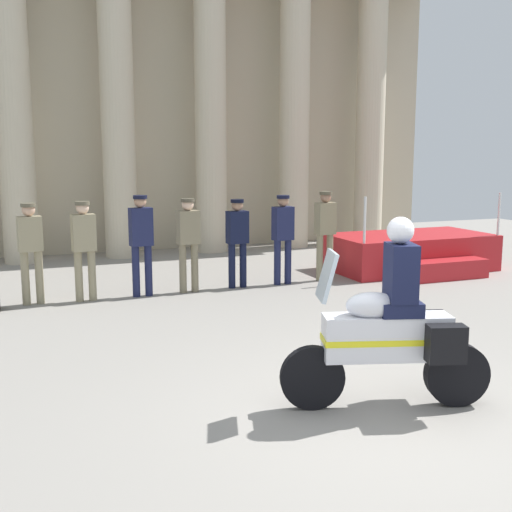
{
  "coord_description": "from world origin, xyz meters",
  "views": [
    {
      "loc": [
        -3.23,
        -4.9,
        2.51
      ],
      "look_at": [
        -0.12,
        3.08,
        1.09
      ],
      "focal_mm": 44.51,
      "sensor_mm": 36.0,
      "label": 1
    }
  ],
  "objects_px": {
    "officer_in_row_3": "(188,237)",
    "motorcycle_with_rider": "(394,329)",
    "officer_in_row_0": "(30,245)",
    "officer_in_row_1": "(84,243)",
    "officer_in_row_4": "(237,236)",
    "officer_in_row_5": "(283,232)",
    "officer_in_row_6": "(325,228)",
    "reviewing_stand": "(412,253)",
    "officer_in_row_2": "(141,237)"
  },
  "relations": [
    {
      "from": "officer_in_row_5",
      "to": "motorcycle_with_rider",
      "type": "relative_size",
      "value": 0.84
    },
    {
      "from": "officer_in_row_4",
      "to": "officer_in_row_6",
      "type": "height_order",
      "value": "officer_in_row_6"
    },
    {
      "from": "officer_in_row_6",
      "to": "motorcycle_with_rider",
      "type": "xyz_separation_m",
      "value": [
        -2.28,
        -5.84,
        -0.24
      ]
    },
    {
      "from": "reviewing_stand",
      "to": "officer_in_row_0",
      "type": "relative_size",
      "value": 2.02
    },
    {
      "from": "officer_in_row_4",
      "to": "officer_in_row_6",
      "type": "xyz_separation_m",
      "value": [
        1.82,
        0.02,
        0.06
      ]
    },
    {
      "from": "officer_in_row_4",
      "to": "motorcycle_with_rider",
      "type": "height_order",
      "value": "motorcycle_with_rider"
    },
    {
      "from": "officer_in_row_3",
      "to": "motorcycle_with_rider",
      "type": "relative_size",
      "value": 0.83
    },
    {
      "from": "officer_in_row_2",
      "to": "officer_in_row_4",
      "type": "distance_m",
      "value": 1.79
    },
    {
      "from": "reviewing_stand",
      "to": "officer_in_row_5",
      "type": "height_order",
      "value": "officer_in_row_5"
    },
    {
      "from": "reviewing_stand",
      "to": "officer_in_row_2",
      "type": "height_order",
      "value": "officer_in_row_2"
    },
    {
      "from": "reviewing_stand",
      "to": "officer_in_row_1",
      "type": "xyz_separation_m",
      "value": [
        -6.82,
        -0.41,
        0.63
      ]
    },
    {
      "from": "officer_in_row_0",
      "to": "officer_in_row_5",
      "type": "xyz_separation_m",
      "value": [
        4.5,
        -0.03,
        0.01
      ]
    },
    {
      "from": "officer_in_row_4",
      "to": "officer_in_row_6",
      "type": "distance_m",
      "value": 1.82
    },
    {
      "from": "officer_in_row_3",
      "to": "officer_in_row_6",
      "type": "relative_size",
      "value": 0.97
    },
    {
      "from": "officer_in_row_2",
      "to": "motorcycle_with_rider",
      "type": "xyz_separation_m",
      "value": [
        1.34,
        -5.75,
        -0.25
      ]
    },
    {
      "from": "motorcycle_with_rider",
      "to": "officer_in_row_0",
      "type": "bearing_deg",
      "value": -44.11
    },
    {
      "from": "officer_in_row_0",
      "to": "officer_in_row_3",
      "type": "relative_size",
      "value": 1.0
    },
    {
      "from": "officer_in_row_6",
      "to": "motorcycle_with_rider",
      "type": "relative_size",
      "value": 0.86
    },
    {
      "from": "officer_in_row_0",
      "to": "officer_in_row_2",
      "type": "distance_m",
      "value": 1.81
    },
    {
      "from": "officer_in_row_4",
      "to": "officer_in_row_2",
      "type": "bearing_deg",
      "value": -3.93
    },
    {
      "from": "officer_in_row_6",
      "to": "reviewing_stand",
      "type": "bearing_deg",
      "value": -178.66
    },
    {
      "from": "officer_in_row_2",
      "to": "officer_in_row_3",
      "type": "distance_m",
      "value": 0.85
    },
    {
      "from": "reviewing_stand",
      "to": "officer_in_row_2",
      "type": "xyz_separation_m",
      "value": [
        -5.85,
        -0.39,
        0.68
      ]
    },
    {
      "from": "officer_in_row_0",
      "to": "officer_in_row_6",
      "type": "height_order",
      "value": "officer_in_row_6"
    },
    {
      "from": "officer_in_row_2",
      "to": "officer_in_row_5",
      "type": "xyz_separation_m",
      "value": [
        2.69,
        0.04,
        -0.04
      ]
    },
    {
      "from": "officer_in_row_0",
      "to": "officer_in_row_3",
      "type": "height_order",
      "value": "officer_in_row_3"
    },
    {
      "from": "reviewing_stand",
      "to": "officer_in_row_4",
      "type": "xyz_separation_m",
      "value": [
        -4.06,
        -0.32,
        0.6
      ]
    },
    {
      "from": "reviewing_stand",
      "to": "officer_in_row_6",
      "type": "distance_m",
      "value": 2.36
    },
    {
      "from": "officer_in_row_0",
      "to": "motorcycle_with_rider",
      "type": "height_order",
      "value": "motorcycle_with_rider"
    },
    {
      "from": "officer_in_row_4",
      "to": "officer_in_row_5",
      "type": "relative_size",
      "value": 0.97
    },
    {
      "from": "officer_in_row_1",
      "to": "officer_in_row_2",
      "type": "bearing_deg",
      "value": 174.59
    },
    {
      "from": "officer_in_row_5",
      "to": "officer_in_row_6",
      "type": "height_order",
      "value": "officer_in_row_6"
    },
    {
      "from": "officer_in_row_1",
      "to": "officer_in_row_4",
      "type": "bearing_deg",
      "value": 175.55
    },
    {
      "from": "officer_in_row_1",
      "to": "officer_in_row_6",
      "type": "height_order",
      "value": "officer_in_row_6"
    },
    {
      "from": "officer_in_row_4",
      "to": "officer_in_row_5",
      "type": "distance_m",
      "value": 0.9
    },
    {
      "from": "reviewing_stand",
      "to": "officer_in_row_4",
      "type": "relative_size",
      "value": 2.07
    },
    {
      "from": "officer_in_row_3",
      "to": "motorcycle_with_rider",
      "type": "height_order",
      "value": "motorcycle_with_rider"
    },
    {
      "from": "officer_in_row_2",
      "to": "reviewing_stand",
      "type": "bearing_deg",
      "value": 177.52
    },
    {
      "from": "officer_in_row_1",
      "to": "officer_in_row_3",
      "type": "height_order",
      "value": "officer_in_row_1"
    },
    {
      "from": "officer_in_row_1",
      "to": "officer_in_row_6",
      "type": "distance_m",
      "value": 4.58
    },
    {
      "from": "reviewing_stand",
      "to": "officer_in_row_4",
      "type": "bearing_deg",
      "value": -175.53
    },
    {
      "from": "officer_in_row_3",
      "to": "officer_in_row_1",
      "type": "bearing_deg",
      "value": -5.21
    },
    {
      "from": "officer_in_row_2",
      "to": "officer_in_row_5",
      "type": "bearing_deg",
      "value": 174.62
    },
    {
      "from": "officer_in_row_0",
      "to": "officer_in_row_2",
      "type": "height_order",
      "value": "officer_in_row_2"
    },
    {
      "from": "reviewing_stand",
      "to": "officer_in_row_0",
      "type": "xyz_separation_m",
      "value": [
        -7.66,
        -0.32,
        0.63
      ]
    },
    {
      "from": "officer_in_row_1",
      "to": "officer_in_row_3",
      "type": "bearing_deg",
      "value": 174.79
    },
    {
      "from": "officer_in_row_1",
      "to": "officer_in_row_6",
      "type": "xyz_separation_m",
      "value": [
        4.58,
        0.11,
        0.03
      ]
    },
    {
      "from": "officer_in_row_4",
      "to": "reviewing_stand",
      "type": "bearing_deg",
      "value": 178.15
    },
    {
      "from": "officer_in_row_3",
      "to": "motorcycle_with_rider",
      "type": "distance_m",
      "value": 5.79
    },
    {
      "from": "officer_in_row_2",
      "to": "officer_in_row_6",
      "type": "bearing_deg",
      "value": 175.12
    }
  ]
}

